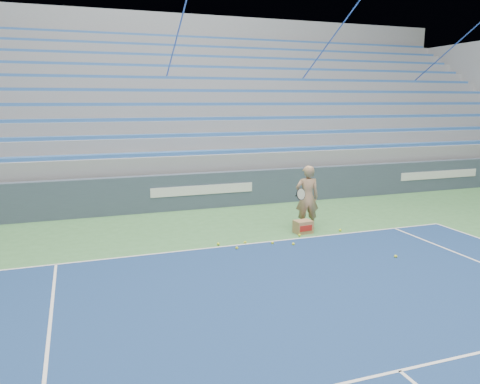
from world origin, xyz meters
The scene contains 12 objects.
sponsor_barrier centered at (0.00, 15.88, 0.55)m, with size 30.00×0.32×1.10m.
bleachers centered at (0.00, 21.60, 2.36)m, with size 31.00×9.15×7.30m.
tennis_player centered at (1.95, 12.65, 0.83)m, with size 0.95×0.88×1.66m.
ball_box centered at (1.69, 12.32, 0.16)m, with size 0.46×0.37×0.32m.
tennis_ball_0 centered at (0.58, 11.71, 0.03)m, with size 0.07×0.07×0.07m, color yellow.
tennis_ball_1 centered at (2.65, 12.14, 0.03)m, with size 0.07×0.07×0.07m, color yellow.
tennis_ball_2 centered at (1.46, 12.07, 0.03)m, with size 0.07×0.07×0.07m, color yellow.
tennis_ball_3 centered at (2.67, 9.96, 0.03)m, with size 0.07×0.07×0.07m, color yellow.
tennis_ball_4 centered at (0.00, 11.95, 0.03)m, with size 0.07×0.07×0.07m, color yellow.
tennis_ball_5 centered at (-0.32, 11.63, 0.03)m, with size 0.07×0.07×0.07m, color yellow.
tennis_ball_6 centered at (-0.62, 12.05, 0.03)m, with size 0.07×0.07×0.07m, color yellow.
tennis_ball_7 centered at (1.00, 11.46, 0.03)m, with size 0.07×0.07×0.07m, color yellow.
Camera 1 is at (-3.59, 2.13, 3.28)m, focal length 35.00 mm.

